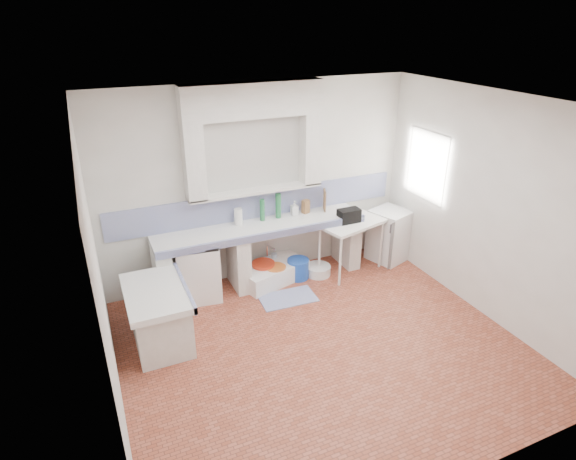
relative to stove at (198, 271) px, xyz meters
name	(u,v)px	position (x,y,z in m)	size (l,w,h in m)	color
floor	(322,347)	(1.04, -1.67, -0.40)	(4.50, 4.50, 0.00)	#9F4E39
ceiling	(331,105)	(1.04, -1.67, 2.40)	(4.50, 4.50, 0.00)	silver
wall_back	(259,184)	(1.04, 0.33, 1.00)	(4.50, 4.50, 0.00)	silver
wall_front	(460,354)	(1.04, -3.67, 1.00)	(4.50, 4.50, 0.00)	silver
wall_left	(100,285)	(-1.21, -1.67, 1.00)	(4.50, 4.50, 0.00)	silver
wall_right	(488,208)	(3.29, -1.67, 1.00)	(4.50, 4.50, 0.00)	silver
alcove_mass	(253,100)	(0.94, 0.20, 2.18)	(1.90, 0.25, 0.45)	silver
window_frame	(437,165)	(3.46, -0.47, 1.20)	(0.35, 0.86, 1.06)	#342110
lace_valance	(432,140)	(3.32, -0.47, 1.58)	(0.01, 0.84, 0.24)	white
counter_slab	(261,228)	(0.94, 0.03, 0.46)	(3.00, 0.60, 0.08)	white
counter_lip	(269,236)	(0.94, -0.25, 0.46)	(3.00, 0.04, 0.10)	navy
counter_pier_left	(163,276)	(-0.46, 0.03, 0.01)	(0.20, 0.55, 0.82)	silver
counter_pier_mid	(239,261)	(0.59, 0.03, 0.01)	(0.20, 0.55, 0.82)	silver
counter_pier_right	(347,239)	(2.34, 0.03, 0.01)	(0.20, 0.55, 0.82)	silver
peninsula_top	(156,293)	(-0.66, -0.77, 0.26)	(0.70, 1.10, 0.08)	white
peninsula_base	(159,319)	(-0.66, -0.77, -0.09)	(0.60, 1.00, 0.62)	silver
peninsula_lip	(185,287)	(-0.33, -0.77, 0.26)	(0.04, 1.10, 0.10)	navy
backsplash	(260,204)	(1.04, 0.31, 0.70)	(4.27, 0.03, 0.40)	navy
stove	(198,271)	(0.00, 0.00, 0.00)	(0.56, 0.54, 0.79)	white
sink	(273,273)	(1.08, -0.01, -0.28)	(0.99, 0.53, 0.24)	white
side_table	(351,246)	(2.27, -0.20, 0.01)	(0.97, 0.54, 0.04)	white
fridge	(389,235)	(3.03, -0.11, 0.01)	(0.53, 0.53, 0.82)	white
bucket_red	(263,272)	(0.95, 0.01, -0.24)	(0.33, 0.33, 0.31)	red
bucket_orange	(276,275)	(1.09, -0.12, -0.26)	(0.30, 0.30, 0.28)	orange
bucket_blue	(298,269)	(1.46, -0.09, -0.25)	(0.32, 0.32, 0.30)	blue
basin_white	(318,270)	(1.77, -0.13, -0.32)	(0.37, 0.37, 0.14)	white
water_bottle_a	(268,266)	(1.08, 0.18, -0.25)	(0.08, 0.08, 0.30)	silver
water_bottle_b	(274,263)	(1.19, 0.18, -0.23)	(0.09, 0.09, 0.33)	silver
black_bag	(349,216)	(2.22, -0.18, 0.51)	(0.32, 0.18, 0.20)	black
green_bottle_a	(262,210)	(1.02, 0.18, 0.66)	(0.07, 0.07, 0.32)	#226E3B
green_bottle_b	(278,206)	(1.26, 0.18, 0.69)	(0.08, 0.08, 0.36)	#226E3B
knife_block	(306,207)	(1.70, 0.18, 0.60)	(0.10, 0.08, 0.20)	brown
cutting_board	(325,200)	(2.01, 0.18, 0.65)	(0.02, 0.22, 0.30)	brown
paper_towel	(238,217)	(0.66, 0.18, 0.62)	(0.12, 0.12, 0.23)	white
soap_bottle	(294,208)	(1.52, 0.18, 0.61)	(0.10, 0.10, 0.22)	white
rug	(288,298)	(1.09, -0.55, -0.39)	(0.77, 0.44, 0.01)	#343D8E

